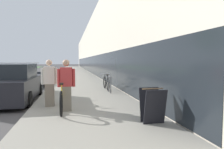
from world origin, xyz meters
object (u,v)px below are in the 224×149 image
object	(u,v)px
tandem_bicycle	(63,97)
vintage_roadster_curbside	(36,80)
person_bystander	(49,83)
bike_rack_hoop	(110,82)
cruiser_bike_nearest	(106,83)
sandwich_board_sign	(152,105)
parked_sedan_curbside	(16,84)
person_rider	(66,85)

from	to	relation	value
tandem_bicycle	vintage_roadster_curbside	xyz separation A→B (m)	(-2.16, 8.05, -0.13)
person_bystander	bike_rack_hoop	bearing A→B (deg)	44.19
cruiser_bike_nearest	sandwich_board_sign	world-z (taller)	sandwich_board_sign
parked_sedan_curbside	cruiser_bike_nearest	bearing A→B (deg)	20.96
vintage_roadster_curbside	cruiser_bike_nearest	bearing A→B (deg)	-41.82
tandem_bicycle	person_bystander	size ratio (longest dim) A/B	1.66
tandem_bicycle	bike_rack_hoop	bearing A→B (deg)	54.16
person_rider	bike_rack_hoop	size ratio (longest dim) A/B	1.94
person_bystander	parked_sedan_curbside	distance (m)	2.61
tandem_bicycle	person_rider	bearing A→B (deg)	-68.23
tandem_bicycle	person_rider	size ratio (longest dim) A/B	1.66
person_bystander	parked_sedan_curbside	xyz separation A→B (m)	(-1.62, 2.03, -0.23)
person_rider	sandwich_board_sign	world-z (taller)	person_rider
person_rider	parked_sedan_curbside	world-z (taller)	person_rider
vintage_roadster_curbside	parked_sedan_curbside	bearing A→B (deg)	-89.17
sandwich_board_sign	cruiser_bike_nearest	bearing A→B (deg)	91.14
bike_rack_hoop	cruiser_bike_nearest	world-z (taller)	cruiser_bike_nearest
person_bystander	cruiser_bike_nearest	distance (m)	4.57
cruiser_bike_nearest	vintage_roadster_curbside	xyz separation A→B (m)	(-4.37, 3.91, -0.10)
bike_rack_hoop	cruiser_bike_nearest	xyz separation A→B (m)	(0.02, 1.10, -0.14)
cruiser_bike_nearest	parked_sedan_curbside	size ratio (longest dim) A/B	0.38
person_bystander	person_rider	bearing A→B (deg)	-53.48
person_bystander	vintage_roadster_curbside	bearing A→B (deg)	102.63
vintage_roadster_curbside	person_rider	bearing A→B (deg)	-74.70
parked_sedan_curbside	vintage_roadster_curbside	xyz separation A→B (m)	(-0.08, 5.56, -0.33)
person_rider	sandwich_board_sign	xyz separation A→B (m)	(2.20, -1.69, -0.37)
tandem_bicycle	parked_sedan_curbside	size ratio (longest dim) A/B	0.59
cruiser_bike_nearest	parked_sedan_curbside	distance (m)	4.60
tandem_bicycle	person_rider	xyz separation A→B (m)	(0.14, -0.35, 0.43)
tandem_bicycle	bike_rack_hoop	distance (m)	3.75
sandwich_board_sign	person_bystander	bearing A→B (deg)	138.22
parked_sedan_curbside	vintage_roadster_curbside	distance (m)	5.57
bike_rack_hoop	vintage_roadster_curbside	distance (m)	6.64
person_bystander	sandwich_board_sign	world-z (taller)	person_bystander
bike_rack_hoop	vintage_roadster_curbside	size ratio (longest dim) A/B	0.21
person_rider	person_bystander	bearing A→B (deg)	126.52
tandem_bicycle	bike_rack_hoop	world-z (taller)	tandem_bicycle
person_rider	vintage_roadster_curbside	size ratio (longest dim) A/B	0.41
bike_rack_hoop	vintage_roadster_curbside	bearing A→B (deg)	130.98
tandem_bicycle	person_bystander	distance (m)	0.78
person_rider	bike_rack_hoop	bearing A→B (deg)	58.72
parked_sedan_curbside	person_bystander	bearing A→B (deg)	-51.42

